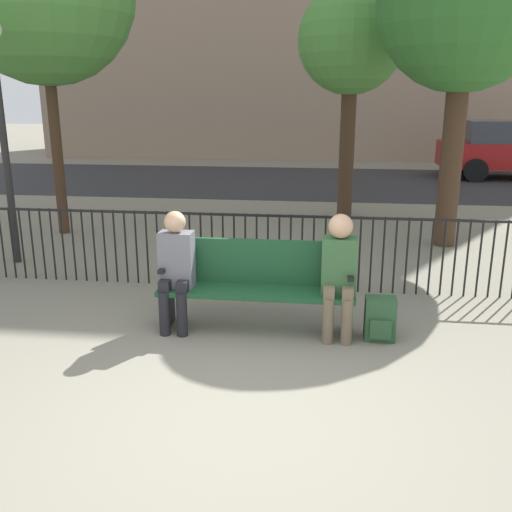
{
  "coord_description": "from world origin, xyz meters",
  "views": [
    {
      "loc": [
        0.68,
        -3.75,
        2.36
      ],
      "look_at": [
        0.0,
        1.66,
        0.8
      ],
      "focal_mm": 40.0,
      "sensor_mm": 36.0,
      "label": 1
    }
  ],
  "objects_px": {
    "seated_person_0": "(176,265)",
    "seated_person_1": "(339,269)",
    "backpack": "(380,319)",
    "tree_1": "(466,4)",
    "tree_2": "(351,43)",
    "park_bench": "(257,282)"
  },
  "relations": [
    {
      "from": "park_bench",
      "to": "backpack",
      "type": "height_order",
      "value": "park_bench"
    },
    {
      "from": "tree_1",
      "to": "seated_person_0",
      "type": "bearing_deg",
      "value": -131.4
    },
    {
      "from": "seated_person_1",
      "to": "backpack",
      "type": "distance_m",
      "value": 0.65
    },
    {
      "from": "seated_person_0",
      "to": "tree_1",
      "type": "height_order",
      "value": "tree_1"
    },
    {
      "from": "park_bench",
      "to": "backpack",
      "type": "bearing_deg",
      "value": -6.58
    },
    {
      "from": "seated_person_1",
      "to": "tree_1",
      "type": "relative_size",
      "value": 0.25
    },
    {
      "from": "tree_1",
      "to": "tree_2",
      "type": "xyz_separation_m",
      "value": [
        -1.55,
        2.02,
        -0.35
      ]
    },
    {
      "from": "park_bench",
      "to": "seated_person_0",
      "type": "xyz_separation_m",
      "value": [
        -0.81,
        -0.13,
        0.19
      ]
    },
    {
      "from": "seated_person_0",
      "to": "backpack",
      "type": "relative_size",
      "value": 2.86
    },
    {
      "from": "park_bench",
      "to": "tree_2",
      "type": "distance_m",
      "value": 6.45
    },
    {
      "from": "park_bench",
      "to": "backpack",
      "type": "relative_size",
      "value": 4.59
    },
    {
      "from": "seated_person_0",
      "to": "backpack",
      "type": "bearing_deg",
      "value": -0.4
    },
    {
      "from": "seated_person_0",
      "to": "seated_person_1",
      "type": "relative_size",
      "value": 0.99
    },
    {
      "from": "backpack",
      "to": "tree_2",
      "type": "relative_size",
      "value": 0.1
    },
    {
      "from": "seated_person_0",
      "to": "tree_1",
      "type": "bearing_deg",
      "value": 48.6
    },
    {
      "from": "park_bench",
      "to": "tree_2",
      "type": "height_order",
      "value": "tree_2"
    },
    {
      "from": "backpack",
      "to": "tree_1",
      "type": "height_order",
      "value": "tree_1"
    },
    {
      "from": "park_bench",
      "to": "seated_person_0",
      "type": "relative_size",
      "value": 1.61
    },
    {
      "from": "park_bench",
      "to": "backpack",
      "type": "distance_m",
      "value": 1.28
    },
    {
      "from": "seated_person_0",
      "to": "tree_2",
      "type": "bearing_deg",
      "value": 72.55
    },
    {
      "from": "backpack",
      "to": "tree_2",
      "type": "height_order",
      "value": "tree_2"
    },
    {
      "from": "seated_person_0",
      "to": "tree_2",
      "type": "xyz_separation_m",
      "value": [
        1.84,
        5.87,
        2.56
      ]
    }
  ]
}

